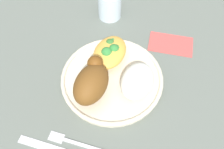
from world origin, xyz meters
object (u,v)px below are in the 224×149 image
object	(u,v)px
napkin	(171,44)
mac_cheese_with_broccoli	(110,51)
roasted_chicken	(91,82)
fork	(75,143)
water_glass	(110,5)
plate	(112,79)
rice_pile	(136,82)

from	to	relation	value
napkin	mac_cheese_with_broccoli	bearing A→B (deg)	131.81
roasted_chicken	fork	xyz separation A→B (m)	(-0.13, -0.02, -0.06)
fork	napkin	bearing A→B (deg)	-17.96
mac_cheese_with_broccoli	water_glass	bearing A→B (deg)	23.85
plate	water_glass	xyz separation A→B (m)	(0.22, 0.10, 0.03)
napkin	fork	bearing A→B (deg)	162.04
fork	mac_cheese_with_broccoli	bearing A→B (deg)	4.32
napkin	roasted_chicken	bearing A→B (deg)	150.59
plate	fork	distance (m)	0.18
roasted_chicken	mac_cheese_with_broccoli	distance (m)	0.12
rice_pile	napkin	xyz separation A→B (m)	(0.19, -0.04, -0.04)
rice_pile	napkin	distance (m)	0.19
plate	roasted_chicken	distance (m)	0.08
roasted_chicken	rice_pile	distance (m)	0.11
roasted_chicken	fork	bearing A→B (deg)	-173.04
fork	napkin	xyz separation A→B (m)	(0.36, -0.12, -0.00)
plate	mac_cheese_with_broccoli	xyz separation A→B (m)	(0.06, 0.03, 0.03)
roasted_chicken	water_glass	world-z (taller)	roasted_chicken
rice_pile	napkin	bearing A→B (deg)	-12.28
napkin	plate	bearing A→B (deg)	149.74
mac_cheese_with_broccoli	fork	distance (m)	0.25
plate	water_glass	size ratio (longest dim) A/B	3.11
mac_cheese_with_broccoli	fork	size ratio (longest dim) A/B	0.80
roasted_chicken	water_glass	xyz separation A→B (m)	(0.28, 0.07, -0.02)
water_glass	roasted_chicken	bearing A→B (deg)	-164.99
plate	mac_cheese_with_broccoli	bearing A→B (deg)	27.36
fork	napkin	world-z (taller)	fork
roasted_chicken	napkin	distance (m)	0.28
rice_pile	napkin	size ratio (longest dim) A/B	0.86
rice_pile	mac_cheese_with_broccoli	distance (m)	0.12
mac_cheese_with_broccoli	fork	bearing A→B (deg)	-175.68
roasted_chicken	mac_cheese_with_broccoli	xyz separation A→B (m)	(0.12, 0.00, -0.02)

